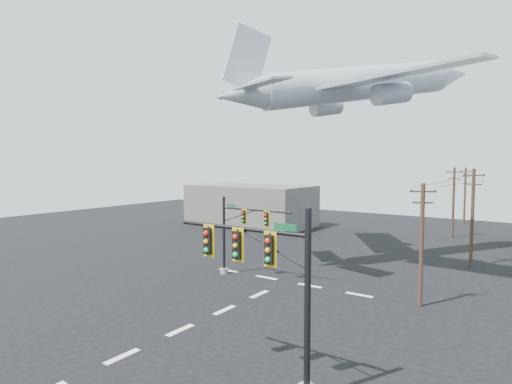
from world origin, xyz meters
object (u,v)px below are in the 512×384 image
Objects in this scene: utility_pole_c at (453,201)px; utility_pole_d at (465,194)px; airliner at (357,85)px; signal_mast_far at (237,234)px; utility_pole_b at (472,216)px; signal_mast_near at (271,286)px; utility_pole_a at (422,243)px.

utility_pole_d is (-0.87, 14.10, -0.10)m from utility_pole_c.
airliner is at bearing -77.85° from utility_pole_d.
utility_pole_b reaches higher than signal_mast_far.
signal_mast_far is (-11.82, 13.19, -0.79)m from signal_mast_near.
utility_pole_c is at bearing 90.75° from signal_mast_near.
utility_pole_c reaches higher than signal_mast_near.
utility_pole_b is (15.51, 14.66, 1.09)m from signal_mast_far.
utility_pole_a reaches higher than signal_mast_near.
utility_pole_a is 29.01m from utility_pole_c.
utility_pole_a is at bearing 79.61° from signal_mast_near.
signal_mast_near is 57.17m from utility_pole_d.
airliner is (-8.00, 8.54, 12.25)m from utility_pole_a.
utility_pole_c is (-4.25, 15.19, -0.05)m from utility_pole_b.
utility_pole_b is at bearing 61.01° from utility_pole_a.
airliner is at bearing 56.07° from signal_mast_far.
airliner is at bearing 108.67° from utility_pole_a.
utility_pole_b is at bearing -29.22° from airliner.
signal_mast_far is 0.28× the size of airliner.
utility_pole_b is 1.01× the size of utility_pole_c.
signal_mast_far is 0.79× the size of utility_pole_c.
signal_mast_far is 0.86× the size of utility_pole_a.
utility_pole_d is (-5.12, 29.30, -0.15)m from utility_pole_b.
signal_mast_near is at bearing -69.84° from utility_pole_d.
signal_mast_near reaches higher than signal_mast_far.
signal_mast_near is 17.73m from signal_mast_far.
signal_mast_near is 0.88× the size of utility_pole_c.
utility_pole_b is 0.35× the size of airliner.
utility_pole_b is (1.08, 13.64, 0.40)m from utility_pole_a.
utility_pole_a is 43.13m from utility_pole_d.
signal_mast_far is at bearing 177.52° from airliner.
signal_mast_far is 0.78× the size of utility_pole_b.
utility_pole_a is (14.42, 1.01, 0.69)m from signal_mast_far.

